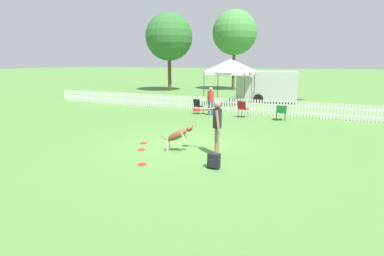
{
  "coord_description": "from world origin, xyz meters",
  "views": [
    {
      "loc": [
        4.28,
        -9.09,
        2.91
      ],
      "look_at": [
        0.42,
        -0.58,
        0.83
      ],
      "focal_mm": 28.0,
      "sensor_mm": 36.0,
      "label": 1
    }
  ],
  "objects_px": {
    "frisbee_near_handler": "(142,164)",
    "frisbee_near_dog": "(144,143)",
    "folding_chair_center": "(243,108)",
    "folding_chair_green_right": "(281,111)",
    "spectator_standing": "(211,98)",
    "leaping_dog": "(178,135)",
    "handler_person": "(216,121)",
    "equipment_trailer": "(266,86)",
    "frisbee_midfield": "(141,150)",
    "tree_left_grove": "(235,33)",
    "folding_chair_blue_left": "(198,105)",
    "canopy_tent_main": "(230,67)",
    "tree_right_grove": "(169,37)",
    "backpack_on_grass": "(214,161)"
  },
  "relations": [
    {
      "from": "frisbee_near_handler",
      "to": "frisbee_near_dog",
      "type": "bearing_deg",
      "value": 122.31
    },
    {
      "from": "folding_chair_center",
      "to": "folding_chair_green_right",
      "type": "relative_size",
      "value": 1.14
    },
    {
      "from": "folding_chair_center",
      "to": "spectator_standing",
      "type": "distance_m",
      "value": 1.83
    },
    {
      "from": "leaping_dog",
      "to": "folding_chair_center",
      "type": "relative_size",
      "value": 1.33
    },
    {
      "from": "handler_person",
      "to": "equipment_trailer",
      "type": "height_order",
      "value": "equipment_trailer"
    },
    {
      "from": "frisbee_near_dog",
      "to": "frisbee_midfield",
      "type": "relative_size",
      "value": 1.0
    },
    {
      "from": "folding_chair_green_right",
      "to": "tree_left_grove",
      "type": "bearing_deg",
      "value": -76.55
    },
    {
      "from": "folding_chair_blue_left",
      "to": "tree_left_grove",
      "type": "distance_m",
      "value": 16.05
    },
    {
      "from": "folding_chair_center",
      "to": "folding_chair_green_right",
      "type": "distance_m",
      "value": 1.98
    },
    {
      "from": "frisbee_midfield",
      "to": "frisbee_near_handler",
      "type": "bearing_deg",
      "value": -55.38
    },
    {
      "from": "folding_chair_center",
      "to": "canopy_tent_main",
      "type": "bearing_deg",
      "value": -51.28
    },
    {
      "from": "folding_chair_center",
      "to": "equipment_trailer",
      "type": "bearing_deg",
      "value": -76.6
    },
    {
      "from": "equipment_trailer",
      "to": "leaping_dog",
      "type": "bearing_deg",
      "value": -102.62
    },
    {
      "from": "handler_person",
      "to": "folding_chair_green_right",
      "type": "relative_size",
      "value": 2.21
    },
    {
      "from": "frisbee_near_handler",
      "to": "canopy_tent_main",
      "type": "relative_size",
      "value": 0.08
    },
    {
      "from": "folding_chair_blue_left",
      "to": "folding_chair_green_right",
      "type": "bearing_deg",
      "value": -165.69
    },
    {
      "from": "handler_person",
      "to": "tree_left_grove",
      "type": "relative_size",
      "value": 0.22
    },
    {
      "from": "leaping_dog",
      "to": "tree_right_grove",
      "type": "xyz_separation_m",
      "value": [
        -10.35,
        18.48,
        4.7
      ]
    },
    {
      "from": "backpack_on_grass",
      "to": "equipment_trailer",
      "type": "xyz_separation_m",
      "value": [
        -1.4,
        14.67,
        0.96
      ]
    },
    {
      "from": "frisbee_near_handler",
      "to": "frisbee_midfield",
      "type": "bearing_deg",
      "value": 124.62
    },
    {
      "from": "handler_person",
      "to": "backpack_on_grass",
      "type": "height_order",
      "value": "handler_person"
    },
    {
      "from": "frisbee_near_handler",
      "to": "canopy_tent_main",
      "type": "height_order",
      "value": "canopy_tent_main"
    },
    {
      "from": "tree_right_grove",
      "to": "frisbee_near_handler",
      "type": "bearing_deg",
      "value": -63.51
    },
    {
      "from": "backpack_on_grass",
      "to": "tree_right_grove",
      "type": "distance_m",
      "value": 23.44
    },
    {
      "from": "frisbee_near_dog",
      "to": "equipment_trailer",
      "type": "distance_m",
      "value": 13.46
    },
    {
      "from": "leaping_dog",
      "to": "frisbee_near_handler",
      "type": "bearing_deg",
      "value": -21.0
    },
    {
      "from": "folding_chair_center",
      "to": "frisbee_near_handler",
      "type": "bearing_deg",
      "value": 98.09
    },
    {
      "from": "leaping_dog",
      "to": "tree_left_grove",
      "type": "relative_size",
      "value": 0.15
    },
    {
      "from": "leaping_dog",
      "to": "tree_right_grove",
      "type": "height_order",
      "value": "tree_right_grove"
    },
    {
      "from": "frisbee_near_handler",
      "to": "tree_left_grove",
      "type": "bearing_deg",
      "value": 100.52
    },
    {
      "from": "backpack_on_grass",
      "to": "equipment_trailer",
      "type": "bearing_deg",
      "value": 95.47
    },
    {
      "from": "handler_person",
      "to": "frisbee_near_handler",
      "type": "height_order",
      "value": "handler_person"
    },
    {
      "from": "folding_chair_green_right",
      "to": "spectator_standing",
      "type": "xyz_separation_m",
      "value": [
        -3.76,
        -0.05,
        0.47
      ]
    },
    {
      "from": "equipment_trailer",
      "to": "frisbee_near_handler",
      "type": "bearing_deg",
      "value": -103.86
    },
    {
      "from": "backpack_on_grass",
      "to": "frisbee_midfield",
      "type": "bearing_deg",
      "value": 166.74
    },
    {
      "from": "backpack_on_grass",
      "to": "tree_right_grove",
      "type": "height_order",
      "value": "tree_right_grove"
    },
    {
      "from": "frisbee_near_dog",
      "to": "folding_chair_center",
      "type": "bearing_deg",
      "value": 73.74
    },
    {
      "from": "frisbee_midfield",
      "to": "backpack_on_grass",
      "type": "xyz_separation_m",
      "value": [
        2.84,
        -0.67,
        0.2
      ]
    },
    {
      "from": "equipment_trailer",
      "to": "spectator_standing",
      "type": "bearing_deg",
      "value": -115.59
    },
    {
      "from": "leaping_dog",
      "to": "frisbee_midfield",
      "type": "distance_m",
      "value": 1.37
    },
    {
      "from": "frisbee_near_handler",
      "to": "folding_chair_green_right",
      "type": "bearing_deg",
      "value": 72.57
    },
    {
      "from": "backpack_on_grass",
      "to": "handler_person",
      "type": "bearing_deg",
      "value": 107.95
    },
    {
      "from": "frisbee_midfield",
      "to": "tree_left_grove",
      "type": "distance_m",
      "value": 23.18
    },
    {
      "from": "spectator_standing",
      "to": "equipment_trailer",
      "type": "height_order",
      "value": "equipment_trailer"
    },
    {
      "from": "folding_chair_center",
      "to": "frisbee_midfield",
      "type": "bearing_deg",
      "value": 90.76
    },
    {
      "from": "canopy_tent_main",
      "to": "tree_left_grove",
      "type": "bearing_deg",
      "value": 105.59
    },
    {
      "from": "folding_chair_blue_left",
      "to": "folding_chair_green_right",
      "type": "xyz_separation_m",
      "value": [
        4.55,
        0.02,
        -0.05
      ]
    },
    {
      "from": "canopy_tent_main",
      "to": "tree_left_grove",
      "type": "relative_size",
      "value": 0.38
    },
    {
      "from": "frisbee_midfield",
      "to": "folding_chair_green_right",
      "type": "height_order",
      "value": "folding_chair_green_right"
    },
    {
      "from": "folding_chair_blue_left",
      "to": "folding_chair_green_right",
      "type": "height_order",
      "value": "folding_chair_blue_left"
    }
  ]
}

